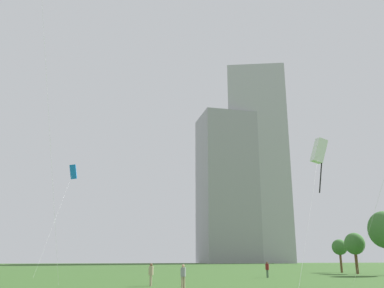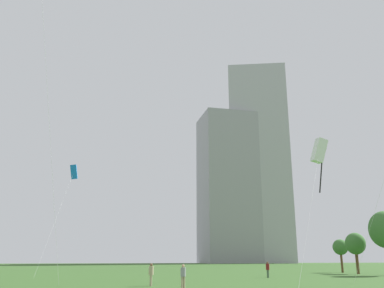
# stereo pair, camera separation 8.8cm
# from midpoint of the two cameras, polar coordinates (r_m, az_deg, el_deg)

# --- Properties ---
(person_standing_0) EXTENTS (0.37, 0.37, 1.66)m
(person_standing_0) POSITION_cam_midpoint_polar(r_m,az_deg,el_deg) (46.55, 10.39, -16.69)
(person_standing_0) COLOR #3F593F
(person_standing_0) RESTS_ON ground
(person_standing_1) EXTENTS (0.36, 0.36, 1.63)m
(person_standing_1) POSITION_cam_midpoint_polar(r_m,az_deg,el_deg) (30.11, -1.33, -17.73)
(person_standing_1) COLOR tan
(person_standing_1) RESTS_ON ground
(person_standing_2) EXTENTS (0.37, 0.37, 1.67)m
(person_standing_2) POSITION_cam_midpoint_polar(r_m,az_deg,el_deg) (32.79, -5.82, -17.43)
(person_standing_2) COLOR tan
(person_standing_2) RESTS_ON ground
(kite_flying_0) EXTENTS (7.05, 8.32, 11.91)m
(kite_flying_0) POSITION_cam_midpoint_polar(r_m,az_deg,el_deg) (36.12, 17.22, -0.99)
(kite_flying_0) COLOR silver
(kite_flying_0) RESTS_ON ground
(kite_flying_1) EXTENTS (2.74, 10.86, 14.51)m
(kite_flying_1) POSITION_cam_midpoint_polar(r_m,az_deg,el_deg) (58.42, -16.27, -3.75)
(kite_flying_1) COLOR silver
(kite_flying_1) RESTS_ON ground
(park_tree_0) EXTENTS (2.17, 2.17, 4.65)m
(park_tree_0) POSITION_cam_midpoint_polar(r_m,az_deg,el_deg) (64.82, 19.85, -13.42)
(park_tree_0) COLOR brown
(park_tree_0) RESTS_ON ground
(park_tree_1) EXTENTS (2.64, 2.64, 5.30)m
(park_tree_1) POSITION_cam_midpoint_polar(r_m,az_deg,el_deg) (60.28, 21.69, -12.83)
(park_tree_1) COLOR brown
(park_tree_1) RESTS_ON ground
(park_tree_2) EXTENTS (3.88, 3.88, 7.66)m
(park_tree_2) POSITION_cam_midpoint_polar(r_m,az_deg,el_deg) (56.64, 25.20, -10.80)
(park_tree_2) COLOR brown
(park_tree_2) RESTS_ON ground
(distant_highrise_0) EXTENTS (23.81, 20.50, 58.82)m
(distant_highrise_0) POSITION_cam_midpoint_polar(r_m,az_deg,el_deg) (165.34, 5.19, -5.97)
(distant_highrise_0) COLOR #939399
(distant_highrise_0) RESTS_ON ground
(distant_highrise_1) EXTENTS (26.58, 20.41, 79.91)m
(distant_highrise_1) POSITION_cam_midpoint_polar(r_m,az_deg,el_deg) (168.74, 9.23, -2.37)
(distant_highrise_1) COLOR #A8A8AD
(distant_highrise_1) RESTS_ON ground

